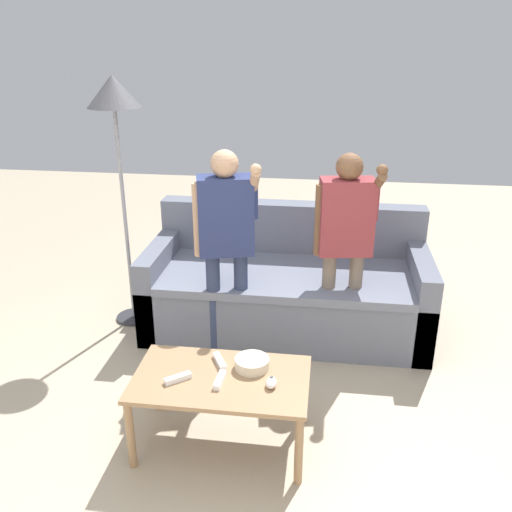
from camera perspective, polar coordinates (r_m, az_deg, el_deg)
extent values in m
plane|color=tan|center=(3.29, -2.51, -18.37)|extent=(12.00, 12.00, 0.00)
cube|color=slate|center=(4.25, 3.14, -4.71)|extent=(2.09, 0.95, 0.43)
cube|color=slate|center=(4.07, 3.13, -2.09)|extent=(1.81, 0.83, 0.06)
cube|color=slate|center=(4.43, 3.68, 2.69)|extent=(2.09, 0.18, 0.46)
cube|color=slate|center=(4.38, -9.69, -2.61)|extent=(0.14, 0.95, 0.65)
cube|color=slate|center=(4.25, 16.44, -4.01)|extent=(0.14, 0.95, 0.65)
cube|color=#997551|center=(3.01, -3.66, -12.66)|extent=(0.94, 0.55, 0.03)
cylinder|color=#997551|center=(3.06, -12.94, -17.64)|extent=(0.04, 0.04, 0.41)
cylinder|color=#997551|center=(2.91, 4.48, -19.51)|extent=(0.04, 0.04, 0.41)
cylinder|color=#997551|center=(3.42, -10.17, -12.64)|extent=(0.04, 0.04, 0.41)
cylinder|color=#997551|center=(3.29, 5.01, -13.95)|extent=(0.04, 0.04, 0.41)
cylinder|color=beige|center=(3.05, -0.41, -11.09)|extent=(0.19, 0.19, 0.06)
ellipsoid|color=white|center=(2.92, 1.61, -13.03)|extent=(0.06, 0.09, 0.05)
cylinder|color=#4C4C51|center=(2.91, 1.64, -12.46)|extent=(0.02, 0.02, 0.01)
cylinder|color=#2D2D33|center=(4.56, -12.53, -6.20)|extent=(0.28, 0.28, 0.02)
cylinder|color=gray|center=(4.24, -13.45, 3.72)|extent=(0.03, 0.03, 1.64)
cone|color=#4C4C51|center=(4.05, -14.66, 16.27)|extent=(0.37, 0.37, 0.22)
cylinder|color=#2D3856|center=(3.85, -4.40, -5.00)|extent=(0.10, 0.10, 0.76)
cylinder|color=#2D3856|center=(3.86, -1.56, -4.86)|extent=(0.10, 0.10, 0.76)
cube|color=navy|center=(3.61, -3.18, 4.21)|extent=(0.40, 0.27, 0.53)
sphere|color=tan|center=(3.52, -3.30, 9.55)|extent=(0.18, 0.18, 0.18)
cylinder|color=tan|center=(3.61, -6.05, 3.73)|extent=(0.07, 0.07, 0.50)
cylinder|color=navy|center=(3.59, -0.31, 5.84)|extent=(0.07, 0.07, 0.25)
cylinder|color=tan|center=(3.48, -0.18, 7.75)|extent=(0.11, 0.24, 0.21)
sphere|color=tan|center=(3.38, -0.02, 8.97)|extent=(0.07, 0.07, 0.07)
cylinder|color=#756656|center=(3.92, 7.45, -4.78)|extent=(0.09, 0.09, 0.75)
cylinder|color=#756656|center=(3.95, 10.15, -4.72)|extent=(0.09, 0.09, 0.75)
cube|color=brown|center=(3.69, 9.37, 4.03)|extent=(0.38, 0.24, 0.52)
sphere|color=brown|center=(3.60, 9.71, 9.14)|extent=(0.18, 0.18, 0.18)
cylinder|color=brown|center=(3.67, 6.61, 3.70)|extent=(0.07, 0.07, 0.49)
cylinder|color=brown|center=(3.70, 12.19, 5.46)|extent=(0.07, 0.07, 0.24)
cylinder|color=brown|center=(3.59, 12.62, 7.41)|extent=(0.09, 0.24, 0.19)
sphere|color=brown|center=(3.51, 13.00, 8.71)|extent=(0.07, 0.07, 0.07)
cube|color=white|center=(2.99, -8.13, -12.48)|extent=(0.14, 0.12, 0.03)
cylinder|color=silver|center=(2.99, -7.67, -12.07)|extent=(0.01, 0.01, 0.00)
cube|color=silver|center=(2.97, -8.95, -12.43)|extent=(0.02, 0.02, 0.00)
cube|color=white|center=(2.95, -3.79, -12.75)|extent=(0.04, 0.15, 0.03)
cylinder|color=silver|center=(2.97, -3.67, -12.19)|extent=(0.01, 0.01, 0.00)
cube|color=silver|center=(2.91, -4.03, -12.97)|extent=(0.02, 0.02, 0.00)
cube|color=white|center=(3.10, -3.80, -10.88)|extent=(0.10, 0.16, 0.03)
cylinder|color=silver|center=(3.12, -3.96, -10.34)|extent=(0.01, 0.01, 0.00)
cube|color=silver|center=(3.05, -3.56, -11.08)|extent=(0.02, 0.02, 0.00)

